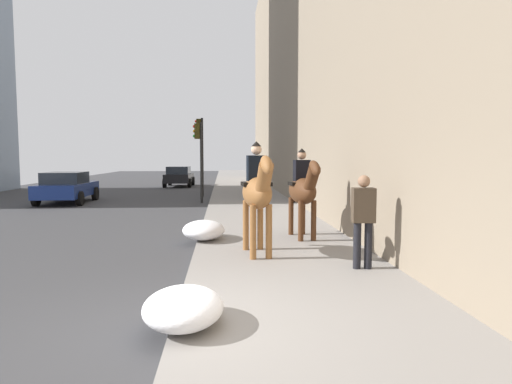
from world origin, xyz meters
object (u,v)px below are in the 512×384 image
pedestrian_greeting (363,215)px  car_mid_lane (67,187)px  mounted_horse_near (258,191)px  car_near_lane (179,176)px  traffic_light_near_curb (199,149)px  traffic_light_far_curb (201,144)px  mounted_horse_far (303,189)px

pedestrian_greeting → car_mid_lane: size_ratio=0.42×
mounted_horse_near → car_near_lane: size_ratio=0.61×
traffic_light_near_curb → traffic_light_far_curb: traffic_light_far_curb is taller
pedestrian_greeting → traffic_light_near_curb: size_ratio=0.46×
mounted_horse_near → pedestrian_greeting: mounted_horse_near is taller
mounted_horse_far → traffic_light_near_curb: bearing=-168.7°
traffic_light_far_curb → traffic_light_near_curb: bearing=-178.2°
mounted_horse_far → car_mid_lane: (10.03, 9.17, -0.60)m
car_near_lane → pedestrian_greeting: bearing=-164.9°
traffic_light_near_curb → traffic_light_far_curb: size_ratio=0.88×
mounted_horse_near → traffic_light_near_curb: size_ratio=0.63×
traffic_light_far_curb → mounted_horse_far: bearing=-166.3°
pedestrian_greeting → car_near_lane: pedestrian_greeting is taller
mounted_horse_far → car_near_lane: 21.57m
car_mid_lane → traffic_light_near_curb: 6.36m
mounted_horse_far → traffic_light_far_curb: traffic_light_far_curb is taller
traffic_light_near_curb → traffic_light_far_curb: (3.32, 0.11, 0.30)m
car_near_lane → traffic_light_near_curb: traffic_light_near_curb is taller
car_mid_lane → pedestrian_greeting: bearing=-144.6°
car_near_lane → traffic_light_far_curb: traffic_light_far_curb is taller
pedestrian_greeting → car_near_lane: size_ratio=0.44×
pedestrian_greeting → car_mid_lane: pedestrian_greeting is taller
pedestrian_greeting → traffic_light_near_curb: 13.24m
car_near_lane → traffic_light_far_curb: bearing=-164.4°
mounted_horse_far → car_mid_lane: size_ratio=0.55×
car_mid_lane → traffic_light_near_curb: size_ratio=1.10×
mounted_horse_near → mounted_horse_far: bearing=138.3°
car_near_lane → mounted_horse_far: bearing=-164.4°
mounted_horse_near → traffic_light_near_curb: (11.40, 1.79, 1.05)m
pedestrian_greeting → car_mid_lane: (13.07, 9.71, -0.35)m
mounted_horse_far → car_mid_lane: 13.60m
mounted_horse_near → car_near_lane: (22.72, 3.85, -0.69)m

